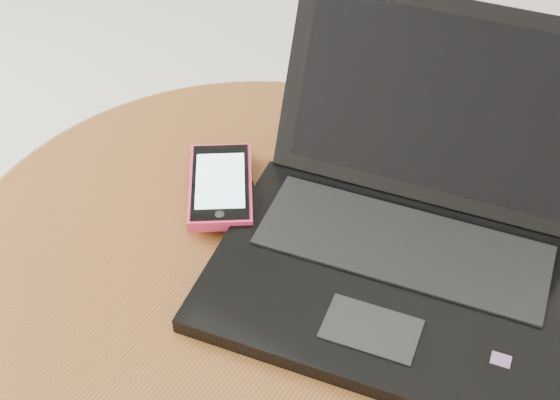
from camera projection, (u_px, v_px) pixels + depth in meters
The scene contains 4 objects.
table at pixel (254, 324), 0.86m from camera, with size 0.64×0.64×0.51m.
laptop at pixel (405, 231), 0.76m from camera, with size 0.40×0.39×0.21m.
phone_black at pixel (225, 182), 0.86m from camera, with size 0.12×0.11×0.01m.
phone_pink at pixel (220, 185), 0.84m from camera, with size 0.13×0.14×0.02m.
Camera 1 is at (0.29, -0.38, 1.09)m, focal length 49.68 mm.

